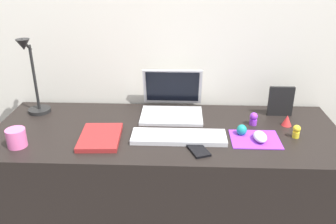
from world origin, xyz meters
TOP-DOWN VIEW (x-y plane):
  - back_wall at (0.00, 0.34)m, footprint 2.78×0.05m
  - desk at (0.00, 0.00)m, footprint 1.58×0.60m
  - laptop at (0.02, 0.20)m, footprint 0.30×0.27m
  - keyboard at (0.06, -0.08)m, footprint 0.41×0.13m
  - mousepad at (0.39, -0.08)m, footprint 0.21×0.17m
  - mouse at (0.41, -0.09)m, footprint 0.06×0.10m
  - cell_phone at (0.14, -0.18)m, footprint 0.11×0.14m
  - desk_lamp at (-0.65, 0.15)m, footprint 0.11×0.15m
  - notebook_pad at (-0.28, -0.10)m, footprint 0.18×0.25m
  - picture_frame at (0.55, 0.18)m, footprint 0.12×0.02m
  - coffee_mug at (-0.61, -0.17)m, footprint 0.08×0.08m
  - toy_figurine_teal at (0.33, -0.04)m, footprint 0.04×0.04m
  - toy_figurine_red at (0.56, 0.07)m, footprint 0.05×0.05m
  - toy_figurine_purple at (0.41, 0.07)m, footprint 0.04×0.04m
  - toy_figurine_yellow at (0.57, -0.05)m, footprint 0.03×0.03m

SIDE VIEW (x-z plane):
  - desk at x=0.00m, z-range 0.00..0.74m
  - back_wall at x=0.00m, z-range 0.00..1.45m
  - mousepad at x=0.39m, z-range 0.74..0.74m
  - cell_phone at x=0.14m, z-range 0.74..0.75m
  - keyboard at x=0.06m, z-range 0.74..0.76m
  - notebook_pad at x=-0.28m, z-range 0.74..0.76m
  - mouse at x=0.41m, z-range 0.74..0.78m
  - toy_figurine_teal at x=0.33m, z-range 0.74..0.79m
  - toy_figurine_red at x=0.56m, z-range 0.74..0.79m
  - toy_figurine_yellow at x=0.57m, z-range 0.74..0.80m
  - toy_figurine_purple at x=0.41m, z-range 0.74..0.80m
  - coffee_mug at x=-0.61m, z-range 0.74..0.82m
  - laptop at x=0.02m, z-range 0.69..0.90m
  - picture_frame at x=0.55m, z-range 0.74..0.89m
  - desk_lamp at x=-0.65m, z-range 0.73..1.12m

